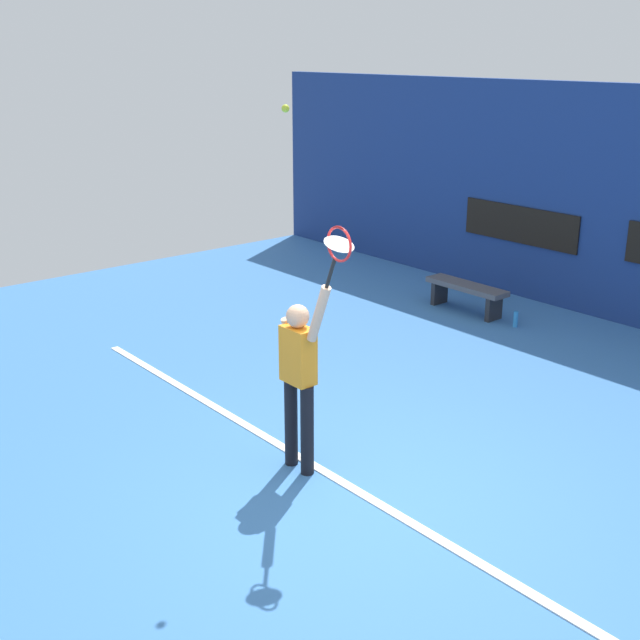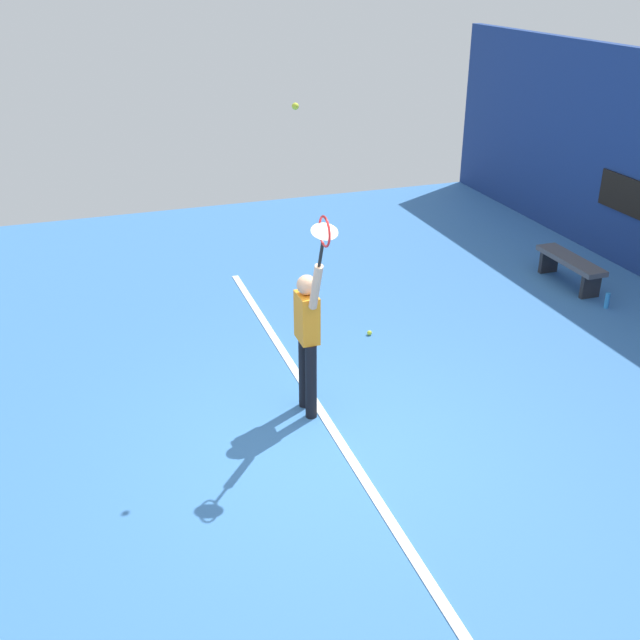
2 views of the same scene
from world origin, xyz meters
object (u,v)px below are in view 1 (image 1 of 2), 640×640
at_px(tennis_ball, 285,108).
at_px(water_bottle, 516,319).
at_px(spare_ball, 310,381).
at_px(tennis_racket, 338,248).
at_px(court_bench, 466,291).
at_px(tennis_player, 299,373).

xyz_separation_m(tennis_ball, water_bottle, (-1.24, 5.21, -3.33)).
bearing_deg(tennis_ball, spare_ball, 135.70).
bearing_deg(tennis_racket, court_bench, 118.55).
relative_size(court_bench, water_bottle, 5.83).
bearing_deg(tennis_racket, water_bottle, 109.61).
bearing_deg(tennis_ball, tennis_player, 73.43).
xyz_separation_m(tennis_racket, water_bottle, (-1.82, 5.11, -2.21)).
xyz_separation_m(tennis_player, tennis_ball, (-0.03, -0.10, 2.44)).
height_order(tennis_racket, spare_ball, tennis_racket).
bearing_deg(tennis_racket, spare_ball, 146.37).
bearing_deg(spare_ball, tennis_racket, -33.63).
xyz_separation_m(tennis_player, water_bottle, (-1.27, 5.11, -0.89)).
bearing_deg(court_bench, tennis_ball, -67.09).
bearing_deg(tennis_ball, tennis_racket, 9.17).
xyz_separation_m(tennis_racket, court_bench, (-2.78, 5.11, -2.00)).
relative_size(tennis_player, spare_ball, 28.93).
height_order(tennis_ball, water_bottle, tennis_ball).
relative_size(tennis_ball, court_bench, 0.05).
bearing_deg(tennis_racket, tennis_player, 179.56).
distance_m(water_bottle, spare_ball, 3.71).
relative_size(tennis_racket, spare_ball, 9.18).
relative_size(tennis_racket, court_bench, 0.45).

